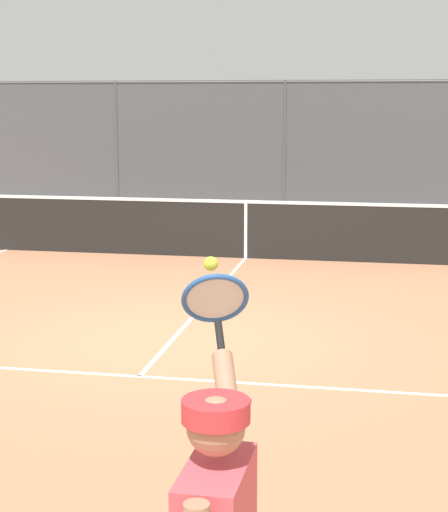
% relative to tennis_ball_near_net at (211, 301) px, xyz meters
% --- Properties ---
extents(ground_plane, '(60.00, 60.00, 0.00)m').
position_rel_tennis_ball_near_net_xyz_m(ground_plane, '(0.07, 1.70, -0.03)').
color(ground_plane, '#B27551').
extents(court_line_markings, '(8.50, 11.30, 0.01)m').
position_rel_tennis_ball_near_net_xyz_m(court_line_markings, '(0.07, 3.26, -0.03)').
color(court_line_markings, white).
rests_on(court_line_markings, ground).
extents(fence_backdrop, '(18.54, 1.37, 3.00)m').
position_rel_tennis_ball_near_net_xyz_m(fence_backdrop, '(0.07, -9.11, 1.39)').
color(fence_backdrop, '#474C51').
rests_on(fence_backdrop, ground).
extents(tennis_net, '(10.92, 0.09, 1.07)m').
position_rel_tennis_ball_near_net_xyz_m(tennis_net, '(0.07, -3.19, 0.46)').
color(tennis_net, '#2D2D2D').
rests_on(tennis_net, ground).
extents(tennis_ball_near_net, '(0.07, 0.07, 0.07)m').
position_rel_tennis_ball_near_net_xyz_m(tennis_ball_near_net, '(0.00, 0.00, 0.00)').
color(tennis_ball_near_net, '#D6E042').
rests_on(tennis_ball_near_net, ground).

